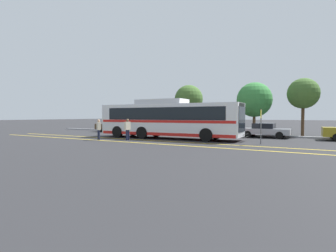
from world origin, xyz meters
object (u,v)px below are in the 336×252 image
(pedestrian_1, at_px, (128,128))
(tree_2, at_px, (303,94))
(parked_car_3, at_px, (265,130))
(bus_stop_sign, at_px, (261,122))
(transit_bus, at_px, (168,119))
(tree_1, at_px, (189,99))
(tree_0, at_px, (254,100))
(parked_car_2, at_px, (205,128))
(parked_car_0, at_px, (113,126))
(pedestrian_0, at_px, (99,128))
(parked_car_1, at_px, (151,127))

(pedestrian_1, bearing_deg, tree_2, -26.94)
(parked_car_3, bearing_deg, bus_stop_sign, 7.36)
(transit_bus, height_order, tree_1, tree_1)
(parked_car_3, xyz_separation_m, tree_0, (-1.55, 3.07, 2.85))
(parked_car_3, bearing_deg, pedestrian_1, -47.33)
(parked_car_2, xyz_separation_m, bus_stop_sign, (6.28, -5.67, 0.76))
(tree_0, bearing_deg, pedestrian_1, -123.02)
(pedestrian_1, relative_size, tree_0, 0.32)
(parked_car_2, bearing_deg, transit_bus, 169.00)
(parked_car_0, height_order, tree_0, tree_0)
(parked_car_0, bearing_deg, transit_bus, -117.23)
(pedestrian_0, xyz_separation_m, tree_2, (13.73, 12.26, 3.04))
(tree_0, bearing_deg, bus_stop_sign, -75.58)
(transit_bus, height_order, parked_car_3, transit_bus)
(tree_1, distance_m, tree_2, 12.12)
(pedestrian_1, bearing_deg, parked_car_1, 39.06)
(parked_car_0, relative_size, bus_stop_sign, 1.73)
(parked_car_3, relative_size, pedestrian_0, 2.54)
(parked_car_3, distance_m, pedestrian_1, 11.90)
(tree_0, relative_size, tree_2, 0.97)
(parked_car_1, bearing_deg, parked_car_3, -84.09)
(pedestrian_0, xyz_separation_m, tree_1, (1.64, 13.04, 2.94))
(bus_stop_sign, bearing_deg, parked_car_3, -175.27)
(pedestrian_0, bearing_deg, parked_car_0, 153.30)
(parked_car_0, xyz_separation_m, parked_car_1, (5.51, -0.10, -0.03))
(parked_car_2, xyz_separation_m, pedestrian_1, (-3.22, -7.90, 0.22))
(parked_car_1, bearing_deg, transit_bus, -130.47)
(parked_car_0, height_order, bus_stop_sign, bus_stop_sign)
(pedestrian_0, bearing_deg, tree_1, 110.18)
(parked_car_0, distance_m, bus_stop_sign, 18.65)
(transit_bus, bearing_deg, tree_1, -167.70)
(pedestrian_0, relative_size, tree_2, 0.30)
(transit_bus, distance_m, parked_car_2, 5.15)
(parked_car_2, height_order, pedestrian_0, pedestrian_0)
(pedestrian_0, relative_size, tree_1, 0.29)
(bus_stop_sign, distance_m, tree_2, 9.71)
(tree_0, xyz_separation_m, tree_2, (4.33, 0.29, 0.45))
(transit_bus, xyz_separation_m, pedestrian_0, (-4.05, -3.88, -0.74))
(parked_car_1, relative_size, tree_0, 0.82)
(parked_car_1, height_order, tree_0, tree_0)
(transit_bus, relative_size, pedestrian_0, 7.75)
(parked_car_2, bearing_deg, parked_car_1, 98.16)
(parked_car_1, xyz_separation_m, pedestrian_1, (2.82, -7.51, 0.26))
(parked_car_2, bearing_deg, parked_car_3, -84.14)
(parked_car_1, bearing_deg, bus_stop_sign, -109.89)
(parked_car_0, relative_size, parked_car_2, 0.86)
(parked_car_0, relative_size, parked_car_3, 0.99)
(tree_1, bearing_deg, parked_car_2, -48.64)
(parked_car_1, height_order, pedestrian_0, pedestrian_0)
(parked_car_1, xyz_separation_m, parked_car_2, (6.04, 0.39, 0.05))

